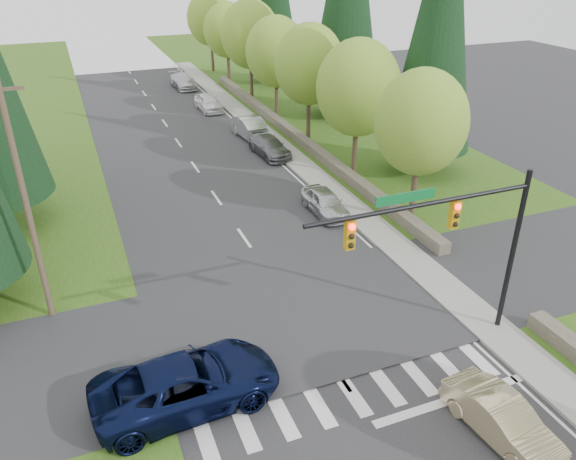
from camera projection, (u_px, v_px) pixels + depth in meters
grass_east at (410, 173)px, 37.35m from camera, size 14.00×110.00×0.06m
cross_street at (300, 318)px, 23.22m from camera, size 120.00×8.00×0.10m
sidewalk_east at (314, 175)px, 36.97m from camera, size 1.80×80.00×0.13m
curb_east at (302, 177)px, 36.70m from camera, size 0.20×80.00×0.13m
stone_wall_north at (292, 133)px, 43.98m from camera, size 0.70×40.00×0.70m
traffic_signal at (456, 230)px, 19.46m from camera, size 8.70×0.37×6.80m
utility_pole at (26, 203)px, 21.01m from camera, size 1.60×0.24×10.00m
decid_tree_0 at (421, 123)px, 28.58m from camera, size 4.80×4.80×8.37m
decid_tree_1 at (358, 88)px, 34.28m from camera, size 5.20×5.20×8.80m
decid_tree_2 at (309, 65)px, 39.92m from camera, size 5.00×5.00×8.82m
decid_tree_3 at (276, 52)px, 45.83m from camera, size 5.00×5.00×8.55m
decid_tree_4 at (250, 34)px, 51.44m from camera, size 5.40×5.40×9.18m
decid_tree_5 at (227, 30)px, 57.38m from camera, size 4.80×4.80×8.30m
decid_tree_6 at (210, 18)px, 63.02m from camera, size 5.20×5.20×8.86m
conifer_e_a at (441, 17)px, 33.15m from camera, size 5.44×5.44×17.80m
sedan_champagne at (502, 419)px, 17.44m from camera, size 1.92×4.29×1.37m
suv_navy at (187, 383)px, 18.60m from camera, size 6.41×3.25×1.74m
parked_car_a at (325, 202)px, 31.70m from camera, size 1.63×4.05×1.38m
parked_car_b at (269, 146)px, 40.23m from camera, size 2.22×4.72×1.33m
parked_car_c at (252, 129)px, 43.49m from camera, size 2.25×5.07×1.62m
parked_car_d at (208, 102)px, 50.59m from camera, size 1.94×4.45×1.49m
parked_car_e at (183, 81)px, 58.24m from camera, size 2.25×4.99×1.42m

